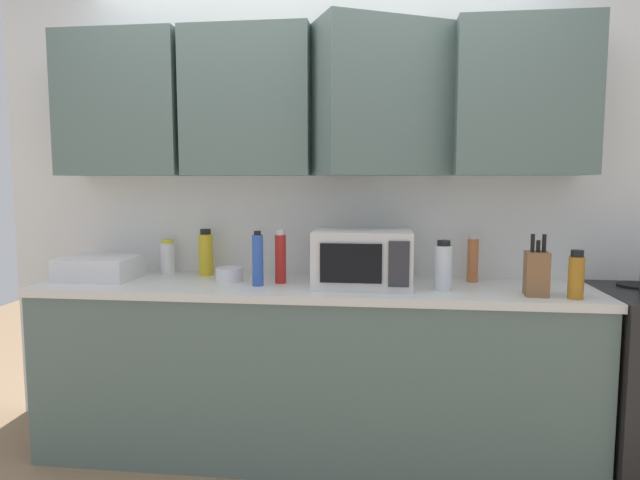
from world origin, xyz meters
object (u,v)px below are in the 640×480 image
at_px(bottle_blue_cleaner, 258,260).
at_px(bottle_yellow_mustard, 206,253).
at_px(bottle_spice_jar, 473,260).
at_px(dish_rack, 99,268).
at_px(microwave, 363,258).
at_px(knife_block, 537,273).
at_px(bottle_clear_tall, 443,266).
at_px(bowl_ceramic_small, 229,274).
at_px(bottle_white_jar, 168,257).
at_px(bottle_red_sauce, 280,257).
at_px(bottle_amber_vinegar, 576,276).

relative_size(bottle_blue_cleaner, bottle_yellow_mustard, 1.07).
bearing_deg(bottle_yellow_mustard, bottle_spice_jar, -1.45).
distance_m(dish_rack, bottle_yellow_mustard, 0.56).
bearing_deg(microwave, bottle_yellow_mustard, 166.06).
distance_m(knife_block, bottle_clear_tall, 0.42).
relative_size(dish_rack, bottle_clear_tall, 1.58).
bearing_deg(dish_rack, bowl_ceramic_small, 2.17).
xyz_separation_m(bottle_spice_jar, bottle_white_jar, (-1.67, 0.06, -0.02)).
height_order(microwave, bowl_ceramic_small, microwave).
distance_m(microwave, dish_rack, 1.40).
distance_m(bottle_blue_cleaner, bottle_red_sauce, 0.13).
bearing_deg(bottle_clear_tall, dish_rack, 177.39).
distance_m(bottle_amber_vinegar, bottle_clear_tall, 0.58).
distance_m(bottle_spice_jar, bottle_white_jar, 1.67).
height_order(dish_rack, bottle_yellow_mustard, bottle_yellow_mustard).
relative_size(microwave, bottle_clear_tall, 2.00).
bearing_deg(bowl_ceramic_small, bottle_amber_vinegar, -8.25).
xyz_separation_m(microwave, bottle_clear_tall, (0.39, -0.06, -0.03)).
xyz_separation_m(bottle_blue_cleaner, bowl_ceramic_small, (-0.18, 0.11, -0.10)).
xyz_separation_m(dish_rack, bottle_red_sauce, (0.98, 0.01, 0.07)).
bearing_deg(bottle_spice_jar, bottle_white_jar, 177.87).
bearing_deg(bottle_white_jar, bottle_clear_tall, -11.44).
bearing_deg(bottle_spice_jar, bottle_clear_tall, -125.65).
height_order(knife_block, bottle_spice_jar, knife_block).
height_order(knife_block, bottle_yellow_mustard, knife_block).
xyz_separation_m(microwave, bottle_white_jar, (-1.11, 0.24, -0.05)).
bearing_deg(dish_rack, microwave, -0.91).
xyz_separation_m(knife_block, bottle_white_jar, (-1.91, 0.37, -0.01)).
relative_size(dish_rack, bottle_amber_vinegar, 1.75).
bearing_deg(bottle_clear_tall, bottle_white_jar, 168.56).
height_order(bottle_amber_vinegar, bottle_clear_tall, bottle_clear_tall).
relative_size(bottle_white_jar, bottle_clear_tall, 0.80).
bearing_deg(knife_block, bottle_clear_tall, 170.20).
height_order(bottle_amber_vinegar, bottle_yellow_mustard, bottle_yellow_mustard).
bearing_deg(bottle_clear_tall, bottle_spice_jar, 54.35).
bearing_deg(bottle_red_sauce, bottle_clear_tall, -6.29).
bearing_deg(bottle_white_jar, knife_block, -11.09).
bearing_deg(bottle_amber_vinegar, bottle_white_jar, 168.12).
relative_size(bottle_amber_vinegar, bottle_spice_jar, 0.91).
relative_size(bottle_amber_vinegar, bottle_clear_tall, 0.91).
xyz_separation_m(bottle_white_jar, bottle_clear_tall, (1.50, -0.30, 0.02)).
bearing_deg(bottle_clear_tall, microwave, 171.28).
bearing_deg(microwave, bottle_clear_tall, -8.72).
bearing_deg(bottle_blue_cleaner, knife_block, -3.18).
distance_m(microwave, bowl_ceramic_small, 0.71).
xyz_separation_m(dish_rack, bottle_blue_cleaner, (0.88, -0.08, 0.07)).
bearing_deg(dish_rack, knife_block, -3.96).
xyz_separation_m(microwave, dish_rack, (-1.40, 0.02, -0.08)).
xyz_separation_m(bottle_red_sauce, bottle_yellow_mustard, (-0.46, 0.19, -0.01)).
bearing_deg(knife_block, bottle_blue_cleaner, 176.82).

